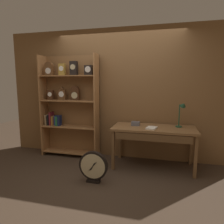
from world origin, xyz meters
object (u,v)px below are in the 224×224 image
object	(u,v)px
open_repair_manual	(152,128)
round_clock_large	(93,167)
toolbox_small	(136,124)
bookshelf	(69,104)
desk_lamp	(182,111)
workbench	(154,132)

from	to	relation	value
open_repair_manual	round_clock_large	distance (m)	1.20
toolbox_small	round_clock_large	xyz separation A→B (m)	(-0.53, -0.88, -0.53)
bookshelf	open_repair_manual	bearing A→B (deg)	-10.54
bookshelf	open_repair_manual	world-z (taller)	bookshelf
desk_lamp	round_clock_large	size ratio (longest dim) A/B	0.95
workbench	desk_lamp	xyz separation A→B (m)	(0.47, 0.12, 0.37)
toolbox_small	round_clock_large	size ratio (longest dim) A/B	0.31
desk_lamp	toolbox_small	distance (m)	0.85
bookshelf	workbench	world-z (taller)	bookshelf
open_repair_manual	workbench	bearing A→B (deg)	83.80
workbench	toolbox_small	size ratio (longest dim) A/B	9.55
bookshelf	open_repair_manual	distance (m)	1.79
bookshelf	open_repair_manual	size ratio (longest dim) A/B	9.47
round_clock_large	open_repair_manual	bearing A→B (deg)	39.96
toolbox_small	round_clock_large	world-z (taller)	toolbox_small
bookshelf	desk_lamp	bearing A→B (deg)	-2.77
desk_lamp	toolbox_small	world-z (taller)	desk_lamp
desk_lamp	round_clock_large	xyz separation A→B (m)	(-1.33, -0.91, -0.78)
bookshelf	toolbox_small	world-z (taller)	bookshelf
toolbox_small	bookshelf	bearing A→B (deg)	174.28
workbench	round_clock_large	distance (m)	1.24
workbench	toolbox_small	xyz separation A→B (m)	(-0.34, 0.08, 0.12)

